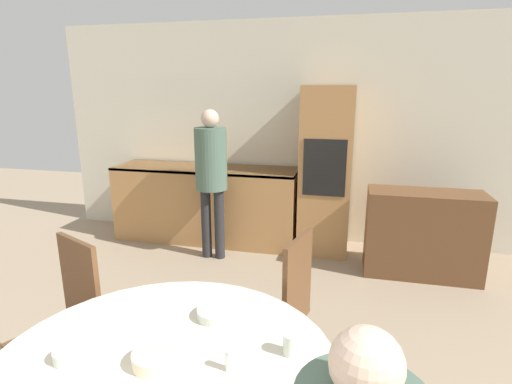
# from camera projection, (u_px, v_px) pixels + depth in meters

# --- Properties ---
(wall_back) EXTENTS (6.05, 0.05, 2.60)m
(wall_back) POSITION_uv_depth(u_px,v_px,m) (298.00, 134.00, 4.76)
(wall_back) COLOR beige
(wall_back) RESTS_ON ground_plane
(kitchen_counter) EXTENTS (2.22, 0.60, 0.91)m
(kitchen_counter) POSITION_uv_depth(u_px,v_px,m) (206.00, 203.00, 4.89)
(kitchen_counter) COLOR #AD7A47
(kitchen_counter) RESTS_ON ground_plane
(oven_unit) EXTENTS (0.56, 0.59, 1.86)m
(oven_unit) POSITION_uv_depth(u_px,v_px,m) (326.00, 171.00, 4.46)
(oven_unit) COLOR #AD7A47
(oven_unit) RESTS_ON ground_plane
(sideboard) EXTENTS (1.10, 0.45, 0.86)m
(sideboard) POSITION_uv_depth(u_px,v_px,m) (423.00, 234.00, 3.95)
(sideboard) COLOR brown
(sideboard) RESTS_ON ground_plane
(chair_far_left) EXTENTS (0.53, 0.53, 1.01)m
(chair_far_left) POSITION_uv_depth(u_px,v_px,m) (69.00, 318.00, 2.28)
(chair_far_left) COLOR brown
(chair_far_left) RESTS_ON ground_plane
(chair_far_right) EXTENTS (0.49, 0.49, 1.01)m
(chair_far_right) POSITION_uv_depth(u_px,v_px,m) (283.00, 305.00, 2.41)
(chair_far_right) COLOR brown
(chair_far_right) RESTS_ON ground_plane
(person_standing) EXTENTS (0.34, 0.34, 1.62)m
(person_standing) POSITION_uv_depth(u_px,v_px,m) (211.00, 169.00, 4.22)
(person_standing) COLOR #262628
(person_standing) RESTS_ON ground_plane
(cup) EXTENTS (0.06, 0.06, 0.09)m
(cup) POSITION_uv_depth(u_px,v_px,m) (291.00, 344.00, 1.63)
(cup) COLOR silver
(cup) RESTS_ON dining_table
(bowl_near) EXTENTS (0.19, 0.19, 0.04)m
(bowl_near) POSITION_uv_depth(u_px,v_px,m) (216.00, 313.00, 1.90)
(bowl_near) COLOR silver
(bowl_near) RESTS_ON dining_table
(bowl_centre) EXTENTS (0.18, 0.18, 0.05)m
(bowl_centre) POSITION_uv_depth(u_px,v_px,m) (155.00, 358.00, 1.57)
(bowl_centre) COLOR beige
(bowl_centre) RESTS_ON dining_table
(bowl_far) EXTENTS (0.12, 0.12, 0.05)m
(bowl_far) POSITION_uv_depth(u_px,v_px,m) (69.00, 355.00, 1.60)
(bowl_far) COLOR silver
(bowl_far) RESTS_ON dining_table
(salt_shaker) EXTENTS (0.03, 0.03, 0.09)m
(salt_shaker) POSITION_uv_depth(u_px,v_px,m) (229.00, 360.00, 1.54)
(salt_shaker) COLOR white
(salt_shaker) RESTS_ON dining_table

